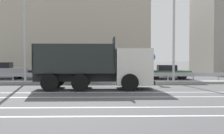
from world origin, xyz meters
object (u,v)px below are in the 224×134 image
at_px(median_road_sign, 151,67).
at_px(parked_car_1, 3,71).
at_px(street_lamp_1, 24,12).
at_px(dump_truck, 109,69).
at_px(parked_car_4, 168,72).
at_px(street_lamp_2, 175,9).
at_px(parked_car_2, 57,72).
at_px(parked_car_3, 113,71).

xyz_separation_m(median_road_sign, parked_car_1, (-13.28, 4.74, -0.47)).
distance_m(median_road_sign, parked_car_1, 14.11).
bearing_deg(parked_car_1, street_lamp_1, 30.98).
bearing_deg(dump_truck, parked_car_1, -130.22).
height_order(street_lamp_1, parked_car_1, street_lamp_1).
height_order(median_road_sign, parked_car_4, median_road_sign).
xyz_separation_m(street_lamp_1, street_lamp_2, (11.51, 0.23, 0.34)).
relative_size(dump_truck, parked_car_2, 1.51).
bearing_deg(street_lamp_1, parked_car_2, 71.36).
distance_m(street_lamp_1, parked_car_1, 7.69).
distance_m(street_lamp_2, parked_car_4, 6.77).
bearing_deg(street_lamp_2, dump_truck, -144.99).
height_order(dump_truck, median_road_sign, dump_truck).
xyz_separation_m(dump_truck, parked_car_2, (-4.80, 8.13, -0.59)).
height_order(median_road_sign, parked_car_2, median_road_sign).
bearing_deg(parked_car_2, street_lamp_1, 160.37).
height_order(parked_car_1, parked_car_4, parked_car_1).
relative_size(median_road_sign, street_lamp_1, 0.25).
bearing_deg(street_lamp_1, parked_car_4, 21.07).
relative_size(median_road_sign, street_lamp_2, 0.23).
bearing_deg(median_road_sign, parked_car_4, 61.79).
xyz_separation_m(median_road_sign, parked_car_3, (-2.79, 4.53, -0.52)).
distance_m(dump_truck, parked_car_2, 9.46).
relative_size(median_road_sign, parked_car_4, 0.58).
relative_size(parked_car_3, parked_car_4, 1.12).
xyz_separation_m(parked_car_1, parked_car_2, (5.20, -0.18, -0.10)).
bearing_deg(parked_car_3, parked_car_1, -92.44).
xyz_separation_m(median_road_sign, street_lamp_2, (1.81, -0.00, 4.51)).
bearing_deg(dump_truck, street_lamp_1, -117.96).
height_order(parked_car_1, parked_car_3, parked_car_1).
xyz_separation_m(median_road_sign, parked_car_4, (2.37, 4.41, -0.58)).
bearing_deg(parked_car_4, street_lamp_1, -64.90).
bearing_deg(parked_car_3, parked_car_4, 87.41).
relative_size(parked_car_1, parked_car_2, 0.90).
bearing_deg(parked_car_1, dump_truck, 45.49).
height_order(median_road_sign, parked_car_1, median_road_sign).
distance_m(median_road_sign, parked_car_4, 5.04).
relative_size(dump_truck, parked_car_3, 1.58).
bearing_deg(parked_car_3, dump_truck, -4.78).
distance_m(dump_truck, parked_car_4, 9.80).
bearing_deg(parked_car_2, parked_car_1, 87.01).
relative_size(street_lamp_2, parked_car_4, 2.55).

